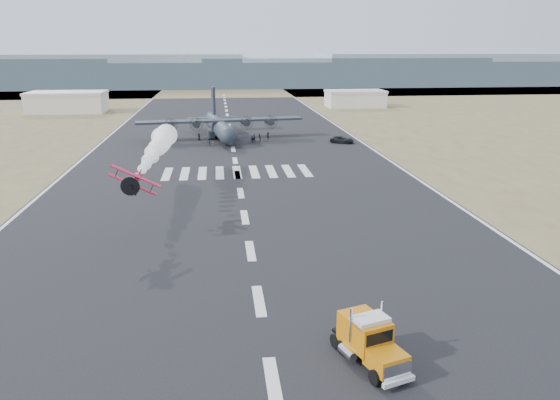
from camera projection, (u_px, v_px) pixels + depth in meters
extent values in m
plane|color=black|center=(259.00, 301.00, 47.21)|extent=(500.00, 500.00, 0.00)
cube|color=brown|center=(223.00, 90.00, 267.02)|extent=(500.00, 80.00, 0.00)
cube|color=gray|center=(98.00, 71.00, 286.27)|extent=(150.00, 50.00, 17.00)
cube|color=gray|center=(222.00, 74.00, 293.91)|extent=(150.00, 50.00, 13.00)
cube|color=gray|center=(340.00, 71.00, 300.73)|extent=(150.00, 50.00, 15.00)
cube|color=gray|center=(453.00, 69.00, 307.54)|extent=(150.00, 50.00, 17.00)
cube|color=beige|center=(68.00, 103.00, 179.29)|extent=(24.00, 14.00, 6.00)
cube|color=beige|center=(67.00, 93.00, 178.39)|extent=(24.50, 14.50, 0.80)
cube|color=beige|center=(355.00, 100.00, 194.87)|extent=(20.00, 12.00, 5.20)
cube|color=beige|center=(355.00, 91.00, 194.08)|extent=(20.50, 12.50, 0.80)
cube|color=black|center=(362.00, 349.00, 38.71)|extent=(3.08, 6.57, 0.24)
cube|color=#CB6C0B|center=(386.00, 360.00, 35.96)|extent=(2.84, 2.90, 1.26)
cube|color=silver|center=(398.00, 371.00, 34.94)|extent=(2.06, 0.81, 1.06)
cube|color=silver|center=(399.00, 382.00, 34.95)|extent=(2.38, 1.04, 0.34)
cube|color=#CB6C0B|center=(372.00, 337.00, 37.26)|extent=(2.84, 2.41, 2.13)
cube|color=black|center=(379.00, 338.00, 36.45)|extent=(2.05, 0.78, 0.87)
cube|color=silver|center=(370.00, 320.00, 37.21)|extent=(2.78, 2.23, 0.48)
cube|color=#CB6C0B|center=(358.00, 329.00, 38.86)|extent=(2.90, 2.60, 2.51)
cylinder|color=black|center=(375.00, 378.00, 35.39)|extent=(0.70, 1.13, 1.06)
cylinder|color=black|center=(403.00, 369.00, 36.29)|extent=(0.70, 1.13, 1.06)
cylinder|color=black|center=(343.00, 347.00, 38.93)|extent=(0.70, 1.13, 1.06)
cylinder|color=black|center=(369.00, 341.00, 39.83)|extent=(0.70, 1.13, 1.06)
cylinder|color=black|center=(336.00, 341.00, 39.77)|extent=(0.70, 1.13, 1.06)
cylinder|color=black|center=(361.00, 334.00, 40.68)|extent=(0.70, 1.13, 1.06)
cylinder|color=#B70C2B|center=(135.00, 181.00, 61.40)|extent=(0.97, 4.74, 0.85)
sphere|color=black|center=(135.00, 178.00, 61.49)|extent=(0.66, 0.66, 0.66)
cylinder|color=black|center=(131.00, 186.00, 59.23)|extent=(0.96, 0.59, 0.94)
cylinder|color=black|center=(131.00, 187.00, 58.91)|extent=(2.08, 0.08, 2.08)
cube|color=#B70C2B|center=(134.00, 185.00, 61.13)|extent=(5.17, 1.07, 2.53)
cube|color=#B70C2B|center=(133.00, 175.00, 60.55)|extent=(5.34, 1.08, 2.61)
cube|color=#B70C2B|center=(138.00, 173.00, 63.35)|extent=(0.12, 0.85, 0.94)
cube|color=#B70C2B|center=(138.00, 176.00, 63.48)|extent=(1.90, 0.71, 0.08)
cylinder|color=black|center=(127.00, 193.00, 60.92)|extent=(0.12, 0.42, 0.42)
cylinder|color=black|center=(141.00, 192.00, 61.05)|extent=(0.12, 0.42, 0.42)
sphere|color=white|center=(138.00, 176.00, 63.66)|extent=(0.66, 0.66, 0.66)
sphere|color=white|center=(141.00, 172.00, 65.82)|extent=(0.89, 0.89, 0.89)
sphere|color=white|center=(144.00, 167.00, 67.99)|extent=(1.13, 1.13, 1.13)
sphere|color=white|center=(147.00, 163.00, 70.15)|extent=(1.36, 1.36, 1.36)
sphere|color=white|center=(149.00, 160.00, 72.31)|extent=(1.59, 1.59, 1.59)
sphere|color=white|center=(151.00, 156.00, 74.48)|extent=(1.82, 1.82, 1.82)
sphere|color=white|center=(154.00, 153.00, 76.64)|extent=(2.06, 2.06, 2.06)
sphere|color=white|center=(156.00, 150.00, 78.80)|extent=(2.29, 2.29, 2.29)
sphere|color=white|center=(158.00, 147.00, 80.96)|extent=(2.52, 2.52, 2.52)
sphere|color=white|center=(159.00, 144.00, 83.13)|extent=(2.75, 2.75, 2.75)
sphere|color=white|center=(161.00, 141.00, 85.29)|extent=(2.98, 2.98, 2.98)
sphere|color=white|center=(163.00, 138.00, 87.45)|extent=(3.22, 3.22, 3.22)
sphere|color=white|center=(165.00, 136.00, 89.62)|extent=(3.45, 3.45, 3.45)
sphere|color=white|center=(166.00, 134.00, 91.78)|extent=(3.68, 3.68, 3.68)
cylinder|color=#1C232A|center=(220.00, 128.00, 129.14)|extent=(7.32, 27.42, 3.88)
sphere|color=#1C232A|center=(229.00, 137.00, 116.46)|extent=(3.88, 3.88, 3.88)
cone|color=#1C232A|center=(213.00, 120.00, 141.81)|extent=(4.59, 6.27, 3.88)
cube|color=#1C232A|center=(220.00, 120.00, 127.73)|extent=(38.98, 9.00, 0.48)
cylinder|color=#1C232A|center=(170.00, 124.00, 124.73)|extent=(2.20, 3.88, 1.75)
cylinder|color=#3F3F44|center=(171.00, 125.00, 122.92)|extent=(3.28, 0.47, 3.30)
cylinder|color=#1C232A|center=(196.00, 123.00, 126.07)|extent=(2.20, 3.88, 1.75)
cylinder|color=#3F3F44|center=(197.00, 125.00, 124.26)|extent=(3.28, 0.47, 3.30)
cylinder|color=#1C232A|center=(245.00, 122.00, 128.75)|extent=(2.20, 3.88, 1.75)
cylinder|color=#3F3F44|center=(247.00, 123.00, 126.94)|extent=(3.28, 0.47, 3.30)
cylinder|color=#1C232A|center=(269.00, 121.00, 130.09)|extent=(2.20, 3.88, 1.75)
cylinder|color=#3F3F44|center=(271.00, 122.00, 128.28)|extent=(3.28, 0.47, 3.30)
cube|color=#1C232A|center=(213.00, 102.00, 138.68)|extent=(1.13, 4.40, 7.76)
cube|color=#1C232A|center=(214.00, 118.00, 140.24)|extent=(13.83, 4.62, 0.34)
cube|color=#1C232A|center=(211.00, 133.00, 129.95)|extent=(1.90, 5.92, 1.55)
cylinder|color=black|center=(211.00, 136.00, 130.09)|extent=(0.62, 1.12, 1.07)
cube|color=#1C232A|center=(229.00, 133.00, 130.93)|extent=(1.90, 5.92, 1.55)
cylinder|color=black|center=(229.00, 135.00, 131.08)|extent=(0.62, 1.12, 1.07)
cylinder|color=black|center=(227.00, 144.00, 119.75)|extent=(0.50, 0.92, 0.87)
imported|color=black|center=(342.00, 140.00, 123.29)|extent=(5.96, 4.79, 1.51)
imported|color=black|center=(254.00, 137.00, 125.34)|extent=(0.87, 0.85, 1.85)
imported|color=black|center=(259.00, 138.00, 124.47)|extent=(0.63, 0.95, 1.86)
imported|color=black|center=(209.00, 142.00, 120.07)|extent=(1.21, 1.08, 1.73)
imported|color=black|center=(252.00, 140.00, 122.87)|extent=(1.02, 0.61, 1.65)
imported|color=black|center=(199.00, 137.00, 127.16)|extent=(0.80, 0.89, 1.56)
imported|color=black|center=(268.00, 136.00, 127.72)|extent=(0.83, 1.67, 1.72)
imported|color=black|center=(172.00, 138.00, 124.81)|extent=(0.68, 0.59, 1.65)
imported|color=black|center=(230.00, 139.00, 123.47)|extent=(0.89, 0.77, 1.56)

